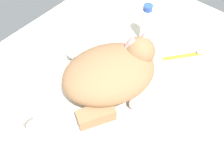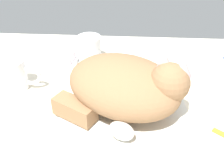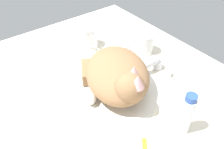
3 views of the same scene
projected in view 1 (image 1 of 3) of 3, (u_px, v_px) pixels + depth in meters
The scene contains 10 objects.
ground_plane at pixel (109, 90), 79.55cm from camera, with size 110.00×82.50×3.00cm, color silver.
sink_basin at pixel (109, 87), 77.99cm from camera, with size 30.65×30.65×0.96cm, color silver.
faucet at pixel (67, 54), 83.75cm from camera, with size 13.63×9.75×5.31cm.
cat at pixel (113, 72), 72.91cm from camera, with size 33.02×30.00×14.86cm.
coffee_mug at pixel (13, 136), 64.29cm from camera, with size 11.09×7.03×8.43cm.
rinse_cup at pixel (29, 63), 78.99cm from camera, with size 7.15×7.15×8.14cm.
soap_dish at pixel (16, 91), 76.84cm from camera, with size 9.00×6.40×1.20cm, color white.
soap_bar at pixel (14, 87), 75.40cm from camera, with size 6.97×4.78×2.44cm, color silver.
toothpaste_bottle at pixel (146, 24), 86.43cm from camera, with size 3.64×3.64×13.79cm.
toothbrush at pixel (186, 55), 85.77cm from camera, with size 11.59×9.65×1.60cm.
Camera 1 is at (-33.92, -29.83, 64.17)cm, focal length 41.86 mm.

